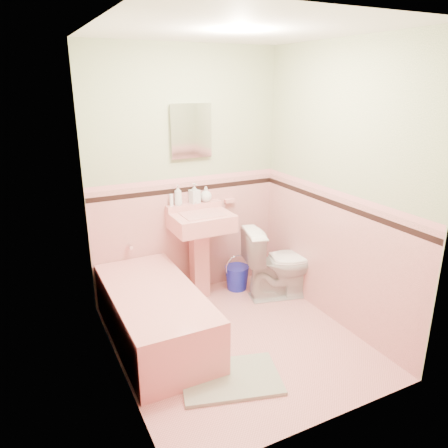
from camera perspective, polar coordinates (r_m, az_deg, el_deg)
name	(u,v)px	position (r m, az deg, el deg)	size (l,w,h in m)	color
floor	(237,340)	(3.90, 1.70, -15.15)	(2.20, 2.20, 0.00)	pink
ceiling	(240,29)	(3.27, 2.15, 24.46)	(2.20, 2.20, 0.00)	white
wall_back	(186,176)	(4.34, -5.05, 6.32)	(2.50, 2.50, 0.00)	beige
wall_front	(330,250)	(2.51, 13.93, -3.32)	(2.50, 2.50, 0.00)	beige
wall_left	(110,220)	(3.04, -14.90, 0.47)	(2.50, 2.50, 0.00)	beige
wall_right	(338,189)	(3.93, 14.87, 4.49)	(2.50, 2.50, 0.00)	beige
wainscot_back	(188,238)	(4.51, -4.76, -1.80)	(2.00, 2.00, 0.00)	pink
wainscot_front	(321,347)	(2.82, 12.72, -15.60)	(2.00, 2.00, 0.00)	pink
wainscot_left	(119,304)	(3.30, -13.76, -10.30)	(2.20, 2.20, 0.00)	pink
wainscot_right	(331,257)	(4.13, 14.01, -4.31)	(2.20, 2.20, 0.00)	pink
accent_back	(187,189)	(4.36, -4.91, 4.60)	(2.00, 2.00, 0.00)	black
accent_front	(326,269)	(2.57, 13.45, -5.88)	(2.00, 2.00, 0.00)	black
accent_left	(114,238)	(3.09, -14.38, -1.78)	(2.20, 2.20, 0.00)	black
accent_right	(335,204)	(3.95, 14.52, 2.64)	(2.20, 2.20, 0.00)	black
cap_back	(187,180)	(4.33, -4.95, 5.89)	(2.00, 2.00, 0.00)	pink
cap_front	(328,253)	(2.53, 13.62, -3.81)	(2.00, 2.00, 0.00)	pink
cap_left	(113,224)	(3.06, -14.52, -0.02)	(2.20, 2.20, 0.00)	pink
cap_right	(336,193)	(3.93, 14.63, 4.04)	(2.20, 2.20, 0.00)	pink
bathtub	(155,317)	(3.84, -9.19, -12.06)	(0.70, 1.50, 0.45)	#E08886
tub_faucet	(130,246)	(4.29, -12.41, -2.85)	(0.04, 0.04, 0.12)	silver
sink	(202,257)	(4.39, -2.99, -4.35)	(0.58, 0.48, 0.92)	#E08886
sink_faucet	(195,207)	(4.34, -3.84, 2.27)	(0.02, 0.02, 0.10)	silver
medicine_cabinet	(191,131)	(4.26, -4.43, 12.24)	(0.40, 0.04, 0.50)	white
soap_dish	(229,201)	(4.57, 0.73, 3.12)	(0.11, 0.06, 0.04)	#E08886
soap_bottle_left	(178,195)	(4.29, -6.13, 3.84)	(0.08, 0.08, 0.20)	#B2B2B2
soap_bottle_mid	(194,193)	(4.35, -3.95, 4.10)	(0.09, 0.09, 0.20)	#B2B2B2
soap_bottle_right	(206,194)	(4.40, -2.42, 3.99)	(0.12, 0.12, 0.16)	#B2B2B2
tube	(171,200)	(4.27, -7.01, 3.17)	(0.04, 0.04, 0.12)	white
toilet	(280,262)	(4.48, 7.43, -5.09)	(0.42, 0.74, 0.76)	white
bucket	(237,278)	(4.70, 1.73, -7.14)	(0.26, 0.26, 0.26)	#1C26B7
bath_mat	(231,378)	(3.46, 0.88, -19.83)	(0.74, 0.49, 0.03)	gray
shoe	(204,374)	(3.43, -2.64, -19.28)	(0.14, 0.07, 0.06)	#BF1E59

